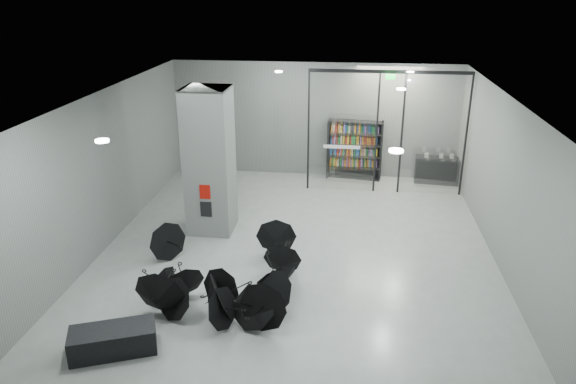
# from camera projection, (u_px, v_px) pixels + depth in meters

# --- Properties ---
(room) EXTENTS (14.00, 14.02, 4.01)m
(room) POSITION_uv_depth(u_px,v_px,m) (293.00, 157.00, 12.13)
(room) COLOR gray
(room) RESTS_ON ground
(column) EXTENTS (1.20, 1.20, 4.00)m
(column) POSITION_uv_depth(u_px,v_px,m) (210.00, 161.00, 14.56)
(column) COLOR slate
(column) RESTS_ON ground
(fire_cabinet) EXTENTS (0.28, 0.04, 0.38)m
(fire_cabinet) POSITION_uv_depth(u_px,v_px,m) (205.00, 192.00, 14.23)
(fire_cabinet) COLOR #A50A07
(fire_cabinet) RESTS_ON column
(info_panel) EXTENTS (0.30, 0.03, 0.42)m
(info_panel) POSITION_uv_depth(u_px,v_px,m) (206.00, 209.00, 14.41)
(info_panel) COLOR black
(info_panel) RESTS_ON column
(exit_sign) EXTENTS (0.30, 0.06, 0.15)m
(exit_sign) POSITION_uv_depth(u_px,v_px,m) (390.00, 77.00, 16.42)
(exit_sign) COLOR #0CE533
(exit_sign) RESTS_ON room
(glass_partition) EXTENTS (5.06, 0.08, 4.00)m
(glass_partition) POSITION_uv_depth(u_px,v_px,m) (386.00, 128.00, 17.20)
(glass_partition) COLOR silver
(glass_partition) RESTS_ON ground
(bench) EXTENTS (1.70, 1.20, 0.50)m
(bench) POSITION_uv_depth(u_px,v_px,m) (113.00, 340.00, 10.10)
(bench) COLOR black
(bench) RESTS_ON ground
(bookshelf) EXTENTS (1.92, 0.66, 2.07)m
(bookshelf) POSITION_uv_depth(u_px,v_px,m) (355.00, 150.00, 18.88)
(bookshelf) COLOR black
(bookshelf) RESTS_ON ground
(shop_counter) EXTENTS (1.55, 0.76, 0.90)m
(shop_counter) POSITION_uv_depth(u_px,v_px,m) (437.00, 170.00, 18.65)
(shop_counter) COLOR black
(shop_counter) RESTS_ON ground
(umbrella_cluster) EXTENTS (4.45, 4.11, 1.28)m
(umbrella_cluster) POSITION_uv_depth(u_px,v_px,m) (225.00, 290.00, 11.66)
(umbrella_cluster) COLOR black
(umbrella_cluster) RESTS_ON ground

